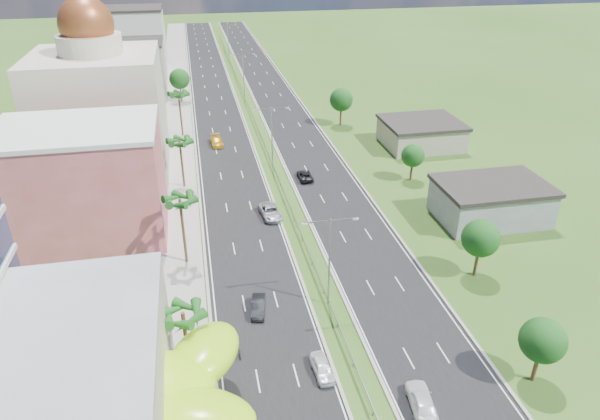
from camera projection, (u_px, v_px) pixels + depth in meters
ground at (353, 367)px, 51.76m from camera, size 500.00×500.00×0.00m
road_left at (216, 105)px, 128.43m from camera, size 11.00×260.00×0.04m
road_right at (277, 102)px, 131.10m from camera, size 11.00×260.00×0.04m
sidewalk_left at (176, 108)px, 126.72m from camera, size 7.00×260.00×0.12m
median_guardrail at (256, 125)px, 113.87m from camera, size 0.10×216.06×0.76m
streetlight_median_b at (330, 254)px, 57.28m from camera, size 6.04×0.25×11.00m
streetlight_median_c at (272, 131)px, 91.96m from camera, size 6.04×0.25×11.00m
streetlight_median_d at (243, 71)px, 130.96m from camera, size 6.04×0.25×11.00m
streetlight_median_e at (228, 38)px, 169.96m from camera, size 6.04×0.25×11.00m
lime_canopy at (129, 392)px, 42.41m from camera, size 18.00×15.00×7.40m
pink_shophouse at (85, 184)px, 71.02m from camera, size 20.00×15.00×15.00m
domed_building at (101, 106)px, 89.16m from camera, size 20.00×20.00×28.70m
midrise_grey at (123, 88)px, 112.57m from camera, size 16.00×15.00×16.00m
midrise_beige at (132, 71)px, 132.34m from camera, size 16.00×15.00×13.00m
midrise_white at (136, 43)px, 151.11m from camera, size 16.00×15.00×18.00m
shed_near at (490, 203)px, 77.25m from camera, size 15.00×10.00×5.00m
shed_far at (421, 135)px, 103.75m from camera, size 14.00×12.00×4.40m
palm_tree_b at (183, 317)px, 47.45m from camera, size 3.60×3.60×8.10m
palm_tree_c at (180, 203)px, 64.11m from camera, size 3.60×3.60×9.60m
palm_tree_d at (180, 143)px, 84.49m from camera, size 3.60×3.60×8.60m
palm_tree_e at (179, 96)px, 105.80m from camera, size 3.60×3.60×9.40m
leafy_tree_lfar at (179, 79)px, 128.75m from camera, size 4.90×4.90×8.05m
leafy_tree_ra at (543, 341)px, 48.05m from camera, size 4.20×4.20×6.90m
leafy_tree_rb at (481, 238)px, 63.13m from camera, size 4.55×4.55×7.47m
leafy_tree_rc at (413, 156)px, 88.31m from camera, size 3.85×3.85×6.33m
leafy_tree_rd at (341, 100)px, 113.04m from camera, size 4.90×4.90×8.05m
car_white_near_left at (322, 368)px, 50.61m from camera, size 1.87×4.23×1.42m
car_dark_left at (258, 306)px, 58.90m from camera, size 2.17×4.40×1.39m
car_silver_mid_left at (270, 212)px, 78.40m from camera, size 3.23×5.96×1.59m
car_yellow_far_left at (217, 141)px, 104.48m from camera, size 2.52×5.49×1.56m
car_white_near_right at (422, 401)px, 46.88m from camera, size 2.74×5.33×1.74m
car_dark_far_right at (305, 175)px, 90.24m from camera, size 2.22×4.80×1.33m
motorcycle at (239, 350)px, 52.88m from camera, size 0.81×1.94×1.21m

